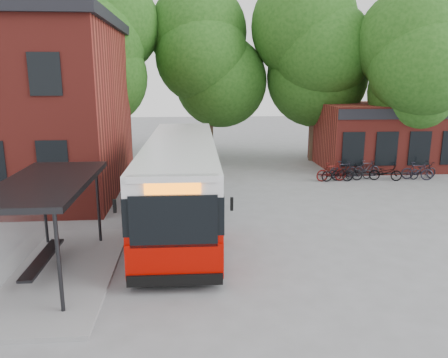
{
  "coord_description": "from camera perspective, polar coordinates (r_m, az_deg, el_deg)",
  "views": [
    {
      "loc": [
        -0.43,
        -13.3,
        5.74
      ],
      "look_at": [
        0.82,
        2.41,
        2.0
      ],
      "focal_mm": 35.0,
      "sensor_mm": 36.0,
      "label": 1
    }
  ],
  "objects": [
    {
      "name": "ground",
      "position": [
        14.49,
        -2.5,
        -10.0
      ],
      "size": [
        100.0,
        100.0,
        0.0
      ],
      "primitive_type": "plane",
      "color": "slate"
    },
    {
      "name": "shop_row",
      "position": [
        31.58,
        24.86,
        5.31
      ],
      "size": [
        14.0,
        6.2,
        4.0
      ],
      "primitive_type": null,
      "color": "maroon",
      "rests_on": "ground"
    },
    {
      "name": "bus_shelter",
      "position": [
        13.65,
        -21.75,
        -5.96
      ],
      "size": [
        3.6,
        7.0,
        2.9
      ],
      "primitive_type": null,
      "color": "black",
      "rests_on": "ground"
    },
    {
      "name": "bike_rail",
      "position": [
        25.85,
        17.64,
        0.3
      ],
      "size": [
        5.2,
        0.1,
        0.38
      ],
      "primitive_type": null,
      "color": "black",
      "rests_on": "ground"
    },
    {
      "name": "tree_0",
      "position": [
        29.83,
        -15.68,
        12.4
      ],
      "size": [
        7.92,
        7.92,
        11.0
      ],
      "primitive_type": null,
      "color": "#1D4913",
      "rests_on": "ground"
    },
    {
      "name": "tree_1",
      "position": [
        30.34,
        -1.88,
        12.31
      ],
      "size": [
        7.92,
        7.92,
        10.4
      ],
      "primitive_type": null,
      "color": "#1D4913",
      "rests_on": "ground"
    },
    {
      "name": "tree_2",
      "position": [
        30.49,
        11.8,
        12.61
      ],
      "size": [
        7.92,
        7.92,
        11.0
      ],
      "primitive_type": null,
      "color": "#1D4913",
      "rests_on": "ground"
    },
    {
      "name": "tree_3",
      "position": [
        28.67,
        23.79,
        10.03
      ],
      "size": [
        7.04,
        7.04,
        9.28
      ],
      "primitive_type": null,
      "color": "#1D4913",
      "rests_on": "ground"
    },
    {
      "name": "city_bus",
      "position": [
        17.64,
        -5.59,
        -0.21
      ],
      "size": [
        2.92,
        12.83,
        3.25
      ],
      "primitive_type": null,
      "rotation": [
        0.0,
        0.0,
        -0.02
      ],
      "color": "#A70700",
      "rests_on": "ground"
    },
    {
      "name": "bicycle_0",
      "position": [
        24.98,
        14.59,
        0.72
      ],
      "size": [
        1.78,
        0.64,
        0.93
      ],
      "primitive_type": "imported",
      "rotation": [
        0.0,
        0.0,
        1.56
      ],
      "color": "black",
      "rests_on": "ground"
    },
    {
      "name": "bicycle_1",
      "position": [
        24.96,
        13.86,
        0.9
      ],
      "size": [
        1.81,
        0.69,
        1.06
      ],
      "primitive_type": "imported",
      "rotation": [
        0.0,
        0.0,
        1.68
      ],
      "color": "#550F0E",
      "rests_on": "ground"
    },
    {
      "name": "bicycle_2",
      "position": [
        25.41,
        15.76,
        0.85
      ],
      "size": [
        1.8,
        0.72,
        0.93
      ],
      "primitive_type": "imported",
      "rotation": [
        0.0,
        0.0,
        1.51
      ],
      "color": "black",
      "rests_on": "ground"
    },
    {
      "name": "bicycle_3",
      "position": [
        25.96,
        15.31,
        1.21
      ],
      "size": [
        1.68,
        0.59,
        0.99
      ],
      "primitive_type": "imported",
      "rotation": [
        0.0,
        0.0,
        1.65
      ],
      "color": "black",
      "rests_on": "ground"
    },
    {
      "name": "bicycle_4",
      "position": [
        25.9,
        17.16,
        0.86
      ],
      "size": [
        1.59,
        0.64,
        0.82
      ],
      "primitive_type": "imported",
      "rotation": [
        0.0,
        0.0,
        1.63
      ],
      "color": "black",
      "rests_on": "ground"
    },
    {
      "name": "bicycle_5",
      "position": [
        26.74,
        18.11,
        1.34
      ],
      "size": [
        1.66,
        0.63,
        0.97
      ],
      "primitive_type": "imported",
      "rotation": [
        0.0,
        0.0,
        1.68
      ],
      "color": "#23222A",
      "rests_on": "ground"
    },
    {
      "name": "bicycle_6",
      "position": [
        26.05,
        20.34,
        0.81
      ],
      "size": [
        1.87,
        1.05,
        0.93
      ],
      "primitive_type": "imported",
      "rotation": [
        0.0,
        0.0,
        1.31
      ],
      "color": "black",
      "rests_on": "ground"
    },
    {
      "name": "bicycle_7",
      "position": [
        26.91,
        23.92,
        0.96
      ],
      "size": [
        1.74,
        1.07,
        1.01
      ],
      "primitive_type": "imported",
      "rotation": [
        0.0,
        0.0,
        1.18
      ],
      "color": "black",
      "rests_on": "ground"
    },
    {
      "name": "bicycle_extra_0",
      "position": [
        27.29,
        24.55,
        1.01
      ],
      "size": [
        1.94,
        1.13,
        0.96
      ],
      "primitive_type": "imported",
      "rotation": [
        0.0,
        0.0,
        1.85
      ],
      "color": "black",
      "rests_on": "ground"
    }
  ]
}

